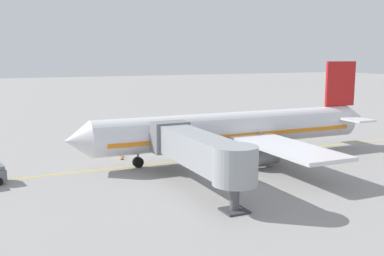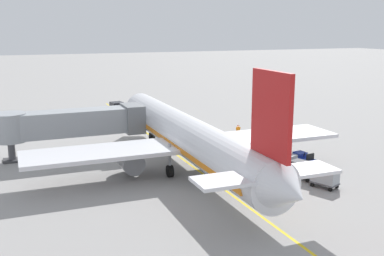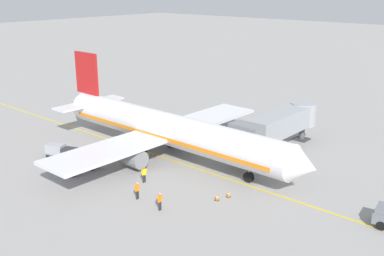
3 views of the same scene
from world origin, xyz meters
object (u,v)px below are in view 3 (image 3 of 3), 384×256
Objects in this scene: baggage_cart_second_in_train at (72,154)px; ground_crew_marshaller at (160,200)px; ground_crew_wing_walker at (144,174)px; baggage_cart_third_in_train at (56,149)px; baggage_cart_front at (88,160)px; safety_cone_nose_left at (228,194)px; parked_airliner at (167,129)px; safety_cone_nose_right at (217,197)px; jet_bridge at (278,124)px; ground_crew_loader at (137,190)px; baggage_tug_lead at (70,167)px.

baggage_cart_second_in_train is 1.74× the size of ground_crew_marshaller.
baggage_cart_third_in_train is at bearing -82.16° from ground_crew_wing_walker.
safety_cone_nose_left is (-4.26, 15.83, -0.66)m from baggage_cart_front.
baggage_cart_second_in_train is at bearing -82.12° from ground_crew_wing_walker.
baggage_cart_front is at bearing -24.55° from parked_airliner.
ground_crew_wing_walker is at bearing 26.91° from parked_airliner.
ground_crew_wing_walker is at bearing 97.88° from baggage_cart_second_in_train.
baggage_cart_front is at bearing -79.04° from safety_cone_nose_right.
jet_bridge reaches higher than baggage_cart_third_in_train.
ground_crew_loader is at bearing -51.19° from safety_cone_nose_right.
ground_crew_wing_walker is at bearing -78.35° from safety_cone_nose_right.
ground_crew_marshaller is at bearing 86.30° from ground_crew_loader.
jet_bridge is 17.54m from ground_crew_wing_walker.
ground_crew_wing_walker reaches higher than safety_cone_nose_right.
baggage_cart_front and baggage_cart_second_in_train have the same top height.
safety_cone_nose_left is at bearing 163.04° from safety_cone_nose_right.
jet_bridge is 25.95× the size of safety_cone_nose_right.
parked_airliner reaches higher than safety_cone_nose_right.
safety_cone_nose_left is at bearing 109.15° from ground_crew_wing_walker.
ground_crew_loader reaches higher than baggage_cart_third_in_train.
ground_crew_loader is at bearing -9.47° from jet_bridge.
jet_bridge is 15.35m from safety_cone_nose_right.
safety_cone_nose_right is at bearing 99.54° from baggage_cart_second_in_train.
parked_airliner is 9.52m from baggage_cart_front.
ground_crew_loader is at bearing -93.70° from ground_crew_marshaller.
safety_cone_nose_left is (-2.92, 8.40, -0.66)m from ground_crew_wing_walker.
baggage_cart_second_in_train is at bearing -127.27° from baggage_tug_lead.
ground_crew_marshaller is (3.19, 5.41, 0.00)m from ground_crew_wing_walker.
ground_crew_wing_walker reaches higher than baggage_tug_lead.
baggage_cart_third_in_train is at bearing -107.94° from baggage_tug_lead.
baggage_tug_lead is at bearing 52.73° from baggage_cart_second_in_train.
safety_cone_nose_left is (-4.34, 18.69, -0.66)m from baggage_cart_second_in_train.
baggage_cart_second_in_train is 12.64m from ground_crew_loader.
baggage_cart_front and baggage_cart_third_in_train have the same top height.
baggage_cart_second_in_train reaches higher than safety_cone_nose_right.
ground_crew_wing_walker is 1.00× the size of ground_crew_marshaller.
safety_cone_nose_left is (-4.69, 21.27, -0.66)m from baggage_cart_third_in_train.
safety_cone_nose_right is at bearing 9.65° from jet_bridge.
jet_bridge is 25.95× the size of safety_cone_nose_left.
baggage_cart_second_in_train is at bearing -88.29° from baggage_cart_front.
safety_cone_nose_right is at bearing 151.70° from ground_crew_marshaller.
jet_bridge is 22.15m from baggage_cart_front.
safety_cone_nose_right is at bearing 64.94° from parked_airliner.
baggage_cart_front is at bearing -74.96° from safety_cone_nose_left.
baggage_cart_front reaches higher than safety_cone_nose_left.
ground_crew_loader is (1.65, 9.69, 0.00)m from baggage_cart_front.
baggage_cart_third_in_train is 15.17m from ground_crew_loader.
baggage_cart_third_in_train is 4.99× the size of safety_cone_nose_right.
baggage_cart_front is 4.99× the size of safety_cone_nose_left.
parked_airliner is 11.56m from baggage_tug_lead.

